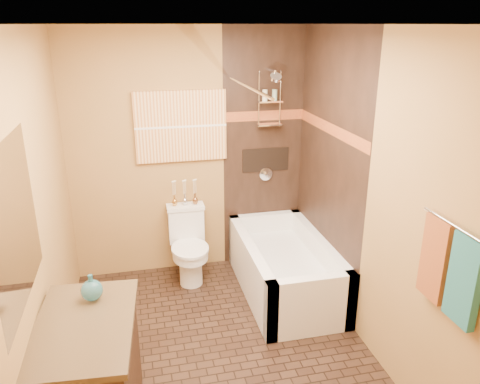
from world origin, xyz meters
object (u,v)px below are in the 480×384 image
object	(u,v)px
toilet	(189,245)
vanity	(89,380)
sunset_painting	(181,126)
bathtub	(285,271)

from	to	relation	value
toilet	vanity	bearing A→B (deg)	-114.73
vanity	sunset_painting	bearing A→B (deg)	72.36
toilet	vanity	size ratio (longest dim) A/B	0.76
sunset_painting	vanity	bearing A→B (deg)	-112.23
bathtub	sunset_painting	bearing A→B (deg)	140.39
sunset_painting	vanity	xyz separation A→B (m)	(-0.85, -2.08, -1.13)
sunset_painting	bathtub	world-z (taller)	sunset_painting
bathtub	vanity	world-z (taller)	vanity
sunset_painting	toilet	bearing A→B (deg)	-90.00
bathtub	toilet	bearing A→B (deg)	151.74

